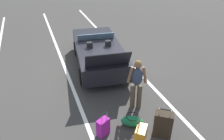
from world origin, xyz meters
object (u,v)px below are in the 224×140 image
Objects in this scene: suitcase_large_black at (163,124)px; duffel_bag at (132,121)px; suitcase_small_carryon at (103,127)px; traveler_person at (137,82)px; convertible_car at (98,50)px; suitcase_medium_bright at (141,137)px.

suitcase_large_black is 0.87m from duffel_bag.
suitcase_small_carryon is 1.63m from traveler_person.
suitcase_large_black is 1.34× the size of duffel_bag.
convertible_car is at bearing -3.40° from duffel_bag.
traveler_person is (0.71, -1.30, 0.68)m from suitcase_small_carryon.
suitcase_large_black is 1.26× the size of suitcase_small_carryon.
duffel_bag is (0.74, -0.13, -0.15)m from suitcase_medium_bright.
suitcase_medium_bright is at bearing 170.02° from duffel_bag.
suitcase_small_carryon is 0.87m from duffel_bag.
suitcase_large_black is at bearing -138.93° from suitcase_small_carryon.
convertible_car reaches higher than suitcase_small_carryon.
suitcase_large_black is 1.12× the size of suitcase_medium_bright.
suitcase_large_black is 1.41m from traveler_person.
duffel_bag is at bearing 119.70° from suitcase_medium_bright.
suitcase_large_black reaches higher than suitcase_small_carryon.
suitcase_medium_bright is at bearing -176.65° from convertible_car.
duffel_bag is 0.43× the size of traveler_person.
traveler_person reaches higher than convertible_car.
suitcase_small_carryon is (0.58, 1.46, -0.12)m from suitcase_large_black.
convertible_car reaches higher than suitcase_medium_bright.
suitcase_medium_bright is 1.20× the size of duffel_bag.
suitcase_medium_bright is at bearing -178.21° from traveler_person.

